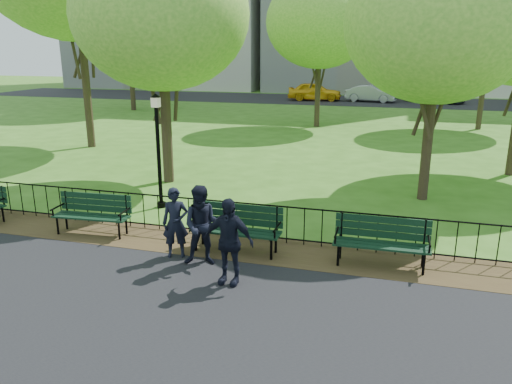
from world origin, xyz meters
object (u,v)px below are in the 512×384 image
(tree_near_e, at_px, (439,23))
(sedan_silver, at_px, (371,93))
(tree_far_c, at_px, (320,22))
(park_bench_main, at_px, (224,221))
(tree_far_e, at_px, (492,15))
(sedan_dark, at_px, (434,94))
(person_left, at_px, (175,223))
(tree_near_w, at_px, (161,15))
(person_mid, at_px, (203,226))
(taxi, at_px, (315,91))
(person_right, at_px, (228,241))
(tree_far_w, at_px, (127,10))
(park_bench_left_a, at_px, (93,210))
(lamppost, at_px, (158,147))
(park_bench_right_a, at_px, (382,237))

(tree_near_e, relative_size, sedan_silver, 1.74)
(tree_far_c, bearing_deg, park_bench_main, -86.81)
(tree_far_e, relative_size, sedan_dark, 1.75)
(person_left, bearing_deg, sedan_silver, 66.49)
(sedan_silver, bearing_deg, tree_near_w, 179.74)
(tree_near_w, relative_size, person_mid, 4.57)
(tree_far_e, bearing_deg, tree_near_w, -127.53)
(taxi, bearing_deg, tree_near_e, -169.84)
(tree_far_e, distance_m, person_right, 23.18)
(taxi, bearing_deg, sedan_dark, -89.30)
(tree_near_e, relative_size, person_mid, 4.28)
(tree_far_w, distance_m, sedan_dark, 24.66)
(tree_near_w, xyz_separation_m, tree_far_c, (2.74, 13.47, 0.37))
(park_bench_main, relative_size, tree_near_w, 0.26)
(person_mid, bearing_deg, park_bench_left_a, 148.26)
(person_mid, bearing_deg, tree_near_e, 38.51)
(lamppost, xyz_separation_m, person_mid, (2.58, -3.26, -0.87))
(park_bench_main, height_order, tree_near_w, tree_near_w)
(person_left, bearing_deg, tree_far_w, 101.04)
(tree_near_w, bearing_deg, tree_far_w, 122.56)
(park_bench_left_a, relative_size, sedan_dark, 0.38)
(park_bench_main, bearing_deg, tree_near_e, 51.35)
(tree_far_e, distance_m, taxi, 17.91)
(tree_far_w, bearing_deg, sedan_silver, 33.12)
(tree_near_e, distance_m, tree_far_e, 15.09)
(tree_near_w, relative_size, sedan_dark, 1.56)
(lamppost, height_order, tree_far_w, tree_far_w)
(park_bench_main, distance_m, sedan_silver, 33.16)
(tree_near_e, height_order, tree_far_w, tree_far_w)
(person_left, bearing_deg, park_bench_main, 14.07)
(park_bench_main, bearing_deg, person_mid, -101.35)
(tree_near_e, relative_size, tree_far_c, 0.88)
(person_right, distance_m, sedan_dark, 35.91)
(tree_far_e, height_order, person_right, tree_far_e)
(park_bench_right_a, relative_size, tree_far_e, 0.22)
(park_bench_right_a, distance_m, sedan_silver, 33.05)
(tree_far_w, height_order, sedan_silver, tree_far_w)
(park_bench_right_a, bearing_deg, tree_near_w, 144.64)
(lamppost, height_order, tree_far_c, tree_far_c)
(person_right, bearing_deg, tree_near_w, 127.11)
(park_bench_right_a, relative_size, lamppost, 0.61)
(tree_far_w, bearing_deg, person_left, -58.71)
(tree_near_e, height_order, tree_far_e, tree_far_e)
(lamppost, bearing_deg, park_bench_main, -41.86)
(park_bench_right_a, bearing_deg, lamppost, 158.68)
(tree_far_e, relative_size, sedan_silver, 2.09)
(park_bench_right_a, bearing_deg, tree_far_w, 128.46)
(tree_far_w, relative_size, person_right, 5.84)
(sedan_silver, bearing_deg, person_left, -173.74)
(tree_near_w, height_order, tree_far_w, tree_far_w)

